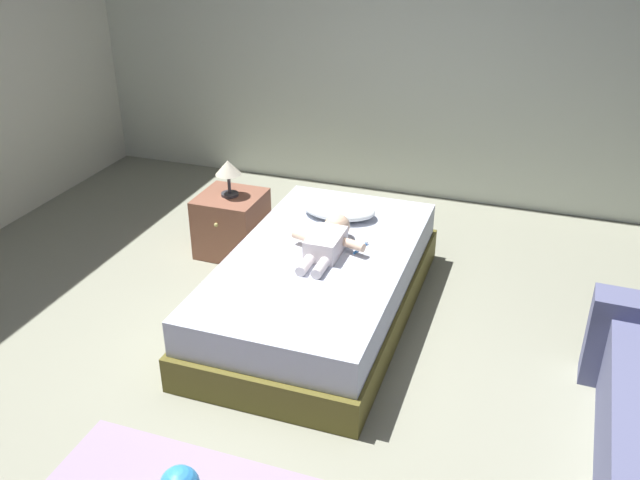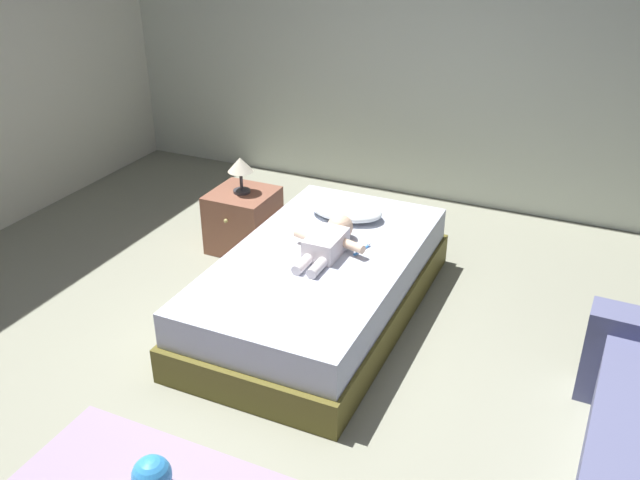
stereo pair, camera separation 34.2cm
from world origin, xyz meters
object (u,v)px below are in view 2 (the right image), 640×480
object	(u,v)px
bed	(320,285)
lamp	(240,167)
baby	(329,240)
nightstand	(243,220)
pillow	(346,210)
toy_ball	(152,475)
toothbrush	(362,249)

from	to	relation	value
bed	lamp	world-z (taller)	lamp
bed	baby	world-z (taller)	baby
bed	nightstand	distance (m)	1.09
bed	pillow	world-z (taller)	pillow
pillow	toy_ball	size ratio (longest dim) A/B	2.79
toy_ball	pillow	bearing A→B (deg)	89.38
nightstand	toy_ball	xyz separation A→B (m)	(0.82, -2.25, -0.13)
bed	pillow	size ratio (longest dim) A/B	3.99
pillow	toothbrush	distance (m)	0.49
toothbrush	bed	bearing A→B (deg)	-144.41
bed	baby	distance (m)	0.30
baby	pillow	bearing A→B (deg)	100.25
baby	toy_ball	bearing A→B (deg)	-93.73
baby	toothbrush	bearing A→B (deg)	23.66
nightstand	lamp	world-z (taller)	lamp
baby	toy_ball	size ratio (longest dim) A/B	3.43
baby	toothbrush	size ratio (longest dim) A/B	3.83
toothbrush	lamp	bearing A→B (deg)	158.69
toothbrush	pillow	bearing A→B (deg)	124.60
bed	toothbrush	distance (m)	0.36
baby	toy_ball	world-z (taller)	baby
pillow	toothbrush	world-z (taller)	pillow
nightstand	toy_ball	bearing A→B (deg)	-69.88
baby	nightstand	xyz separation A→B (m)	(-0.94, 0.52, -0.28)
pillow	baby	world-z (taller)	baby
baby	toy_ball	distance (m)	1.78
baby	lamp	distance (m)	1.08
toothbrush	nightstand	bearing A→B (deg)	158.70
toothbrush	lamp	world-z (taller)	lamp
lamp	toy_ball	xyz separation A→B (m)	(0.82, -2.25, -0.56)
bed	nightstand	world-z (taller)	nightstand
nightstand	toothbrush	bearing A→B (deg)	-21.30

